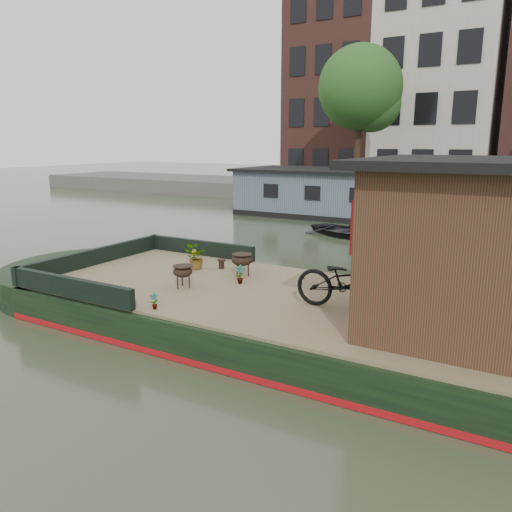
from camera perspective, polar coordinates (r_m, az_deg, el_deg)
The scene contains 19 objects.
ground at distance 8.58m, azimuth 10.83°, elevation -9.89°, with size 120.00×120.00×0.00m, color #2E3823.
houseboat_hull at distance 8.96m, azimuth 2.79°, elevation -6.78°, with size 14.01×4.02×0.60m.
houseboat_deck at distance 8.36m, azimuth 11.01°, elevation -5.93°, with size 11.80×3.80×0.05m, color #7C6A4D.
bow_bulwark at distance 10.95m, azimuth -14.82°, elevation -0.55°, with size 3.00×4.00×0.35m.
cabin at distance 7.65m, azimuth 27.06°, elevation 0.86°, with size 4.00×3.50×2.42m.
bicycle at distance 8.01m, azimuth 10.72°, elevation -2.96°, with size 0.64×1.82×0.96m, color black.
potted_plant_a at distance 9.49m, azimuth -1.88°, elevation -2.11°, with size 0.19×0.13×0.36m, color #98562B.
potted_plant_b at distance 11.10m, azimuth -7.16°, elevation -0.10°, with size 0.18×0.14×0.32m, color brown.
potted_plant_c at distance 10.63m, azimuth -6.99°, elevation -0.16°, with size 0.46×0.40×0.51m, color #9D3C2D.
potted_plant_d at distance 9.80m, azimuth 15.46°, elevation -1.78°, with size 0.26×0.26×0.47m, color brown.
potted_plant_e at distance 8.23m, azimuth -11.57°, elevation -5.08°, with size 0.14×0.10×0.27m, color #A83C31.
brazier_front at distance 9.32m, azimuth -8.36°, elevation -2.34°, with size 0.39×0.39×0.42m, color black, non-canonical shape.
brazier_rear at distance 10.03m, azimuth -1.60°, elevation -1.01°, with size 0.42×0.42×0.46m, color black, non-canonical shape.
bollard_port at distance 10.66m, azimuth -3.96°, elevation -0.91°, with size 0.18×0.18×0.20m, color black.
bollard_stbd at distance 10.39m, azimuth -22.87°, elevation -2.33°, with size 0.16×0.16×0.19m, color black.
dinghy at distance 18.28m, azimuth 9.93°, elevation 3.26°, with size 2.06×2.89×0.60m, color black.
far_houseboat at distance 21.78m, azimuth 23.35°, elevation 5.71°, with size 20.40×4.40×2.11m.
quay at distance 28.27m, azimuth 24.91°, elevation 5.91°, with size 60.00×6.00×0.90m, color #47443F.
tree_left at distance 28.15m, azimuth 12.12°, elevation 17.90°, with size 4.40×4.40×7.40m.
Camera 1 is at (2.51, -7.52, 3.28)m, focal length 35.00 mm.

